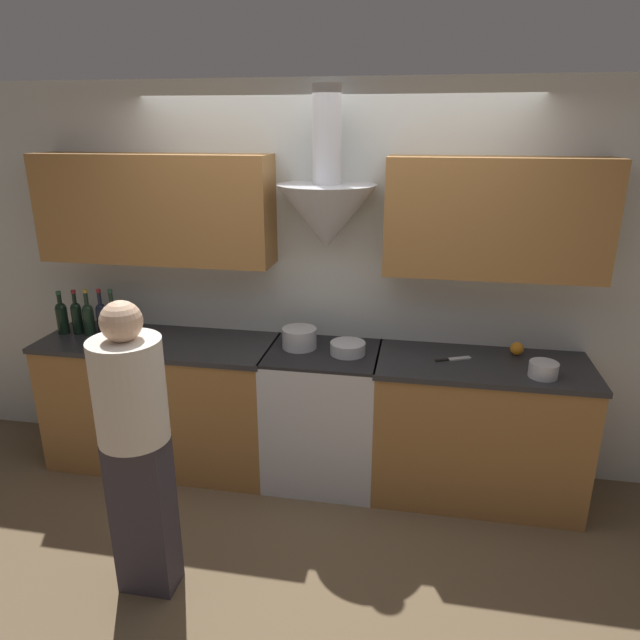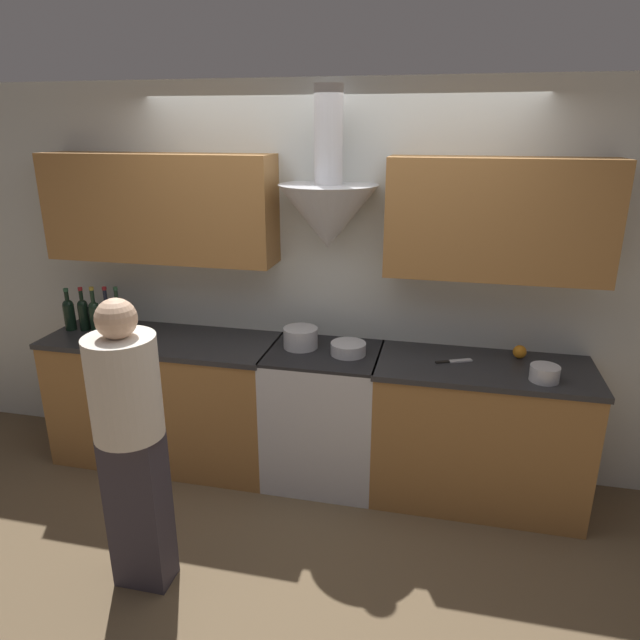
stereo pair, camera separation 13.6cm
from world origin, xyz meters
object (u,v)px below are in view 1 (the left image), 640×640
Objects in this scene: stock_pot at (299,338)px; mixing_bowl at (348,348)px; wine_bottle_2 at (89,317)px; saucepan at (543,370)px; wine_bottle_4 at (113,318)px; wine_bottle_1 at (77,316)px; stove_range at (323,415)px; person_foreground_left at (135,441)px; orange_fruit at (517,349)px; wine_bottle_3 at (102,317)px; wine_bottle_0 at (62,316)px.

mixing_bowl is (0.33, -0.05, -0.03)m from stock_pot.
wine_bottle_2 is 1.96× the size of saucepan.
wine_bottle_4 is at bearing 179.33° from mixing_bowl.
wine_bottle_1 is at bearing 173.86° from wine_bottle_2.
mixing_bowl is at bearing -0.67° from wine_bottle_4.
stove_range is at bearing -0.67° from wine_bottle_2.
stove_range is 1.41m from person_foreground_left.
orange_fruit is at bearing 107.95° from saucepan.
stock_pot is 0.14× the size of person_foreground_left.
wine_bottle_3 is 0.09m from wine_bottle_4.
saucepan is (1.17, -0.15, 0.01)m from mixing_bowl.
mixing_bowl is (1.92, -0.04, -0.09)m from wine_bottle_1.
stove_range is at bearing 177.29° from mixing_bowl.
wine_bottle_2 is at bearing 179.33° from stove_range.
person_foreground_left is (1.03, -1.17, -0.19)m from wine_bottle_1.
wine_bottle_1 is 1.57m from person_foreground_left.
wine_bottle_3 reaches higher than stove_range.
mixing_bowl is at bearing -170.59° from orange_fruit.
wine_bottle_1 is 0.10m from wine_bottle_2.
wine_bottle_0 is 0.30m from wine_bottle_3.
wine_bottle_3 is (0.30, 0.01, 0.01)m from wine_bottle_0.
wine_bottle_0 is 1.36× the size of stock_pot.
wine_bottle_0 is 3.66× the size of orange_fruit.
wine_bottle_2 is 2.88m from orange_fruit.
wine_bottle_4 is (-1.46, 0.01, 0.60)m from stove_range.
wine_bottle_2 is at bearing 176.69° from saucepan.
stock_pot reaches higher than mixing_bowl.
wine_bottle_0 is 1.36× the size of mixing_bowl.
stove_range is at bearing 57.75° from person_foreground_left.
stove_range is 0.59× the size of person_foreground_left.
stock_pot is (1.59, 0.01, -0.06)m from wine_bottle_1.
wine_bottle_3 reaches higher than wine_bottle_1.
mixing_bowl is 0.14× the size of person_foreground_left.
wine_bottle_2 is at bearing -179.12° from stock_pot.
wine_bottle_2 reaches higher than wine_bottle_0.
wine_bottle_3 is 0.21× the size of person_foreground_left.
wine_bottle_2 is 1.45× the size of mixing_bowl.
person_foreground_left is at bearing -154.21° from saucepan.
wine_bottle_4 is 1.30m from stock_pot.
wine_bottle_3 is 1.48× the size of mixing_bowl.
wine_bottle_3 is at bearing 176.58° from saucepan.
wine_bottle_4 is (0.39, -0.00, 0.01)m from wine_bottle_0.
saucepan is 0.11× the size of person_foreground_left.
saucepan is at bearing -7.11° from mixing_bowl.
saucepan is (1.49, -0.20, -0.02)m from stock_pot.
orange_fruit is at bearing 3.06° from wine_bottle_3.
wine_bottle_4 is at bearing 122.69° from person_foreground_left.
saucepan is (3.08, -0.18, -0.08)m from wine_bottle_1.
wine_bottle_1 reaches higher than mixing_bowl.
wine_bottle_1 is 1.40× the size of stock_pot.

